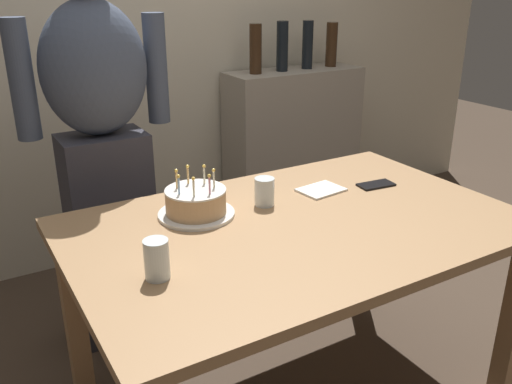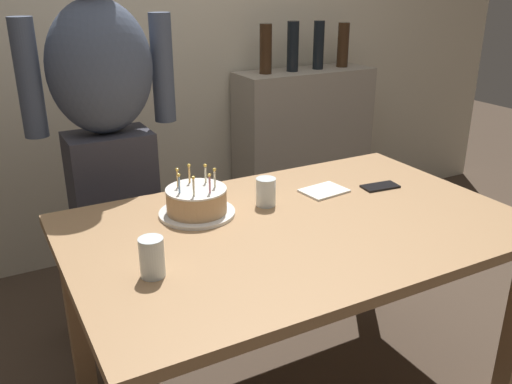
{
  "view_description": "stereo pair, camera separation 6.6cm",
  "coord_description": "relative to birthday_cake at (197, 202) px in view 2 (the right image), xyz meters",
  "views": [
    {
      "loc": [
        -0.96,
        -1.35,
        1.5
      ],
      "look_at": [
        -0.11,
        0.09,
        0.84
      ],
      "focal_mm": 38.1,
      "sensor_mm": 36.0,
      "label": 1
    },
    {
      "loc": [
        -0.91,
        -1.39,
        1.5
      ],
      "look_at": [
        -0.11,
        0.09,
        0.84
      ],
      "focal_mm": 38.1,
      "sensor_mm": 36.0,
      "label": 2
    }
  ],
  "objects": [
    {
      "name": "person_man_bearded",
      "position": [
        -0.16,
        0.55,
        0.09
      ],
      "size": [
        0.61,
        0.27,
        1.66
      ],
      "rotation": [
        0.0,
        0.0,
        3.14
      ],
      "color": "#33333D",
      "rests_on": "ground_plane"
    },
    {
      "name": "water_glass_near",
      "position": [
        0.25,
        -0.04,
        0.0
      ],
      "size": [
        0.07,
        0.07,
        0.1
      ],
      "primitive_type": "cylinder",
      "color": "silver",
      "rests_on": "dining_table"
    },
    {
      "name": "back_wall",
      "position": [
        0.27,
        1.33,
        0.51
      ],
      "size": [
        5.2,
        0.1,
        2.6
      ],
      "primitive_type": "cube",
      "color": "beige",
      "rests_on": "ground_plane"
    },
    {
      "name": "dining_table",
      "position": [
        0.27,
        -0.22,
        -0.14
      ],
      "size": [
        1.5,
        0.96,
        0.74
      ],
      "color": "#A37A51",
      "rests_on": "ground_plane"
    },
    {
      "name": "napkin_stack",
      "position": [
        0.51,
        -0.03,
        -0.04
      ],
      "size": [
        0.18,
        0.14,
        0.01
      ],
      "primitive_type": "cube",
      "rotation": [
        0.0,
        0.0,
        0.12
      ],
      "color": "white",
      "rests_on": "dining_table"
    },
    {
      "name": "water_glass_far",
      "position": [
        -0.27,
        -0.33,
        0.01
      ],
      "size": [
        0.07,
        0.07,
        0.11
      ],
      "primitive_type": "cylinder",
      "color": "silver",
      "rests_on": "dining_table"
    },
    {
      "name": "cell_phone",
      "position": [
        0.73,
        -0.1,
        -0.04
      ],
      "size": [
        0.15,
        0.09,
        0.01
      ],
      "primitive_type": "cube",
      "rotation": [
        0.0,
        0.0,
        -0.1
      ],
      "color": "black",
      "rests_on": "dining_table"
    },
    {
      "name": "birthday_cake",
      "position": [
        0.0,
        0.0,
        0.0
      ],
      "size": [
        0.26,
        0.26,
        0.17
      ],
      "color": "white",
      "rests_on": "dining_table"
    },
    {
      "name": "shelf_cabinet",
      "position": [
        1.16,
        1.11,
        -0.28
      ],
      "size": [
        0.84,
        0.3,
        1.28
      ],
      "color": "#9E9384",
      "rests_on": "ground_plane"
    }
  ]
}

